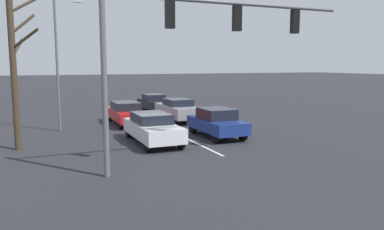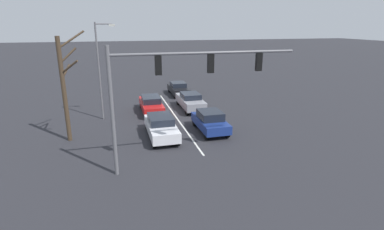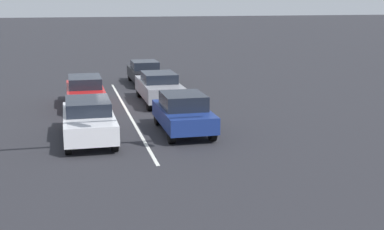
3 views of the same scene
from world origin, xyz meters
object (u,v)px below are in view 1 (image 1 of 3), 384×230
at_px(car_white_midlane_front, 152,127).
at_px(car_navy_leftlane_front, 217,122).
at_px(car_gray_leftlane_second, 178,109).
at_px(street_lamp_right_shoulder, 60,55).
at_px(car_red_midlane_second, 126,113).
at_px(traffic_signal_gantry, 191,35).
at_px(car_black_leftlane_third, 154,102).
at_px(bare_tree_near, 15,67).

xyz_separation_m(car_white_midlane_front, car_navy_leftlane_front, (-3.62, -0.15, 0.03)).
relative_size(car_white_midlane_front, car_gray_leftlane_second, 1.00).
bearing_deg(street_lamp_right_shoulder, car_gray_leftlane_second, -172.27).
xyz_separation_m(car_red_midlane_second, traffic_signal_gantry, (0.08, 11.00, 4.13)).
bearing_deg(traffic_signal_gantry, car_gray_leftlane_second, -108.42).
bearing_deg(car_red_midlane_second, car_gray_leftlane_second, -178.76).
height_order(car_red_midlane_second, car_black_leftlane_third, car_red_midlane_second).
xyz_separation_m(car_gray_leftlane_second, street_lamp_right_shoulder, (7.56, 1.03, 3.59)).
bearing_deg(car_red_midlane_second, car_black_leftlane_third, -121.76).
distance_m(car_gray_leftlane_second, traffic_signal_gantry, 12.38).
relative_size(car_navy_leftlane_front, traffic_signal_gantry, 0.42).
relative_size(street_lamp_right_shoulder, bare_tree_near, 1.07).
xyz_separation_m(car_gray_leftlane_second, bare_tree_near, (9.72, 5.35, 2.94)).
bearing_deg(traffic_signal_gantry, car_white_midlane_front, -89.54).
bearing_deg(car_white_midlane_front, car_navy_leftlane_front, -177.65).
xyz_separation_m(car_navy_leftlane_front, car_red_midlane_second, (3.50, -6.05, -0.03)).
bearing_deg(car_red_midlane_second, traffic_signal_gantry, 89.56).
height_order(car_gray_leftlane_second, car_black_leftlane_third, car_gray_leftlane_second).
bearing_deg(car_red_midlane_second, street_lamp_right_shoulder, 13.50).
xyz_separation_m(traffic_signal_gantry, street_lamp_right_shoulder, (3.87, -10.05, -0.50)).
distance_m(car_white_midlane_front, traffic_signal_gantry, 6.34).
height_order(street_lamp_right_shoulder, bare_tree_near, street_lamp_right_shoulder).
relative_size(car_red_midlane_second, bare_tree_near, 0.66).
xyz_separation_m(car_white_midlane_front, bare_tree_near, (6.00, -0.93, 2.98)).
relative_size(car_white_midlane_front, bare_tree_near, 0.66).
bearing_deg(traffic_signal_gantry, car_navy_leftlane_front, -125.90).
height_order(car_black_leftlane_third, street_lamp_right_shoulder, street_lamp_right_shoulder).
distance_m(car_navy_leftlane_front, car_black_leftlane_third, 12.22).
bearing_deg(car_white_midlane_front, car_black_leftlane_third, -107.66).
height_order(car_red_midlane_second, bare_tree_near, bare_tree_near).
height_order(car_gray_leftlane_second, car_red_midlane_second, car_gray_leftlane_second).
bearing_deg(car_black_leftlane_third, car_red_midlane_second, 58.24).
relative_size(car_navy_leftlane_front, car_red_midlane_second, 0.86).
relative_size(car_white_midlane_front, traffic_signal_gantry, 0.48).
xyz_separation_m(car_black_leftlane_third, traffic_signal_gantry, (3.90, 17.16, 4.19)).
bearing_deg(bare_tree_near, car_red_midlane_second, -139.25).
xyz_separation_m(car_black_leftlane_third, bare_tree_near, (9.93, 11.43, 3.03)).
bearing_deg(car_gray_leftlane_second, traffic_signal_gantry, 71.58).
distance_m(car_gray_leftlane_second, car_red_midlane_second, 3.61).
relative_size(traffic_signal_gantry, street_lamp_right_shoulder, 1.27).
distance_m(car_gray_leftlane_second, car_black_leftlane_third, 6.09).
height_order(car_white_midlane_front, car_gray_leftlane_second, car_gray_leftlane_second).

